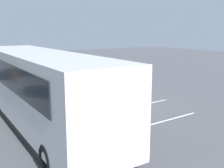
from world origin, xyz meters
TOP-DOWN VIEW (x-y plane):
  - ground_plane at (0.00, 0.00)m, footprint 80.00×80.00m
  - tour_bus at (-1.53, 4.10)m, footprint 11.22×2.67m
  - spectator_far_left at (-2.95, 1.35)m, footprint 0.57×0.39m
  - spectator_left at (-1.91, 1.52)m, footprint 0.57×0.32m
  - spectator_centre at (-0.61, 1.36)m, footprint 0.58×0.37m
  - parked_motorcycle_silver at (-0.46, 2.17)m, footprint 2.05×0.58m
  - stunt_motorcycle at (4.26, -3.62)m, footprint 1.91×1.13m
  - traffic_cone at (2.67, -3.47)m, footprint 0.34×0.34m
  - bay_line_a at (-3.83, -1.32)m, footprint 0.25×3.54m
  - bay_line_b at (-1.16, -1.32)m, footprint 0.30×4.87m
  - bay_line_c at (1.51, -1.32)m, footprint 0.26×3.86m
  - bay_line_d at (4.18, -1.32)m, footprint 0.30×4.80m

SIDE VIEW (x-z plane):
  - ground_plane at x=0.00m, z-range 0.00..0.00m
  - bay_line_a at x=-3.83m, z-range 0.00..0.01m
  - bay_line_b at x=-1.16m, z-range 0.00..0.01m
  - bay_line_c at x=1.51m, z-range 0.00..0.01m
  - bay_line_d at x=4.18m, z-range 0.00..0.01m
  - traffic_cone at x=2.67m, z-range -0.01..0.62m
  - parked_motorcycle_silver at x=-0.46m, z-range -0.01..0.97m
  - stunt_motorcycle at x=4.26m, z-range 0.18..1.78m
  - spectator_centre at x=-0.61m, z-range 0.17..1.91m
  - spectator_far_left at x=-2.95m, z-range 0.17..1.93m
  - spectator_left at x=-1.91m, z-range 0.17..1.96m
  - tour_bus at x=-1.53m, z-range 0.02..3.27m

